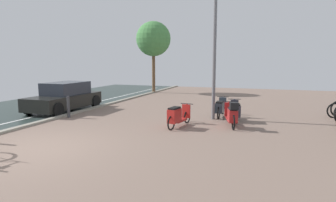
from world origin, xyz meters
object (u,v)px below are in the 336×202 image
(scooter_mid, at_px, (220,108))
(bollard_far, at_px, (68,107))
(parked_car_near, at_px, (65,97))
(scooter_far, at_px, (236,111))
(lamp_post, at_px, (215,34))
(street_tree, at_px, (153,39))
(scooter_extra, at_px, (232,115))
(scooter_near, at_px, (177,116))

(scooter_mid, relative_size, bollard_far, 1.95)
(scooter_mid, height_order, parked_car_near, parked_car_near)
(scooter_far, bearing_deg, lamp_post, 178.30)
(street_tree, bearing_deg, parked_car_near, -96.47)
(scooter_mid, distance_m, parked_car_near, 7.46)
(parked_car_near, bearing_deg, bollard_far, -47.11)
(scooter_extra, bearing_deg, scooter_far, 89.15)
(scooter_near, xyz_separation_m, scooter_mid, (1.15, 2.49, -0.02))
(street_tree, relative_size, bollard_far, 5.82)
(scooter_mid, xyz_separation_m, street_tree, (-6.39, 8.03, 3.62))
(scooter_near, relative_size, lamp_post, 0.29)
(scooter_near, relative_size, scooter_mid, 1.02)
(scooter_far, bearing_deg, parked_car_near, -178.30)
(lamp_post, bearing_deg, scooter_far, -1.70)
(scooter_far, distance_m, street_tree, 11.77)
(scooter_mid, xyz_separation_m, lamp_post, (-0.20, -0.61, 3.08))
(scooter_extra, height_order, bollard_far, scooter_extra)
(scooter_far, height_order, scooter_extra, scooter_extra)
(scooter_far, height_order, street_tree, street_tree)
(parked_car_near, xyz_separation_m, lamp_post, (7.20, 0.27, 2.83))
(scooter_far, bearing_deg, bollard_far, -165.93)
(scooter_far, xyz_separation_m, scooter_extra, (-0.02, -1.14, 0.05))
(scooter_mid, xyz_separation_m, bollard_far, (-6.05, -2.33, 0.07))
(parked_car_near, relative_size, street_tree, 0.73)
(scooter_extra, bearing_deg, lamp_post, 127.49)
(bollard_far, bearing_deg, lamp_post, 16.41)
(street_tree, distance_m, bollard_far, 10.96)
(scooter_far, bearing_deg, scooter_near, -135.26)
(scooter_mid, xyz_separation_m, scooter_extra, (0.70, -1.78, 0.06))
(scooter_near, xyz_separation_m, bollard_far, (-4.89, 0.16, 0.05))
(scooter_extra, distance_m, lamp_post, 3.36)
(scooter_far, height_order, lamp_post, lamp_post)
(scooter_far, bearing_deg, street_tree, 129.35)
(scooter_near, xyz_separation_m, street_tree, (-5.23, 10.52, 3.60))
(scooter_near, bearing_deg, scooter_far, 44.74)
(scooter_near, relative_size, scooter_far, 1.05)
(scooter_far, distance_m, parked_car_near, 8.12)
(bollard_far, bearing_deg, parked_car_near, 132.89)
(scooter_extra, bearing_deg, street_tree, 125.86)
(scooter_near, height_order, scooter_mid, scooter_mid)
(street_tree, bearing_deg, scooter_extra, -54.14)
(scooter_near, distance_m, scooter_far, 2.63)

